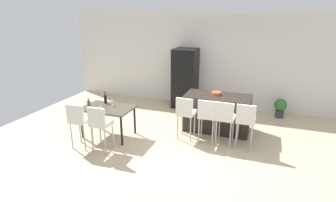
% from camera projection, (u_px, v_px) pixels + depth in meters
% --- Properties ---
extents(ground_plane, '(10.00, 10.00, 0.00)m').
position_uv_depth(ground_plane, '(192.00, 141.00, 6.51)').
color(ground_plane, '#C6B28E').
extents(back_wall, '(10.00, 0.12, 2.90)m').
position_uv_depth(back_wall, '(217.00, 61.00, 8.56)').
color(back_wall, silver).
rests_on(back_wall, ground_plane).
extents(kitchen_island, '(1.64, 0.82, 0.92)m').
position_uv_depth(kitchen_island, '(217.00, 113.00, 7.01)').
color(kitchen_island, black).
rests_on(kitchen_island, ground_plane).
extents(bar_chair_left, '(0.42, 0.42, 1.05)m').
position_uv_depth(bar_chair_left, '(186.00, 111.00, 6.43)').
color(bar_chair_left, silver).
rests_on(bar_chair_left, ground_plane).
extents(bar_chair_middle, '(0.41, 0.41, 1.05)m').
position_uv_depth(bar_chair_middle, '(207.00, 114.00, 6.26)').
color(bar_chair_middle, silver).
rests_on(bar_chair_middle, ground_plane).
extents(bar_chair_right, '(0.42, 0.42, 1.05)m').
position_uv_depth(bar_chair_right, '(225.00, 116.00, 6.13)').
color(bar_chair_right, silver).
rests_on(bar_chair_right, ground_plane).
extents(bar_chair_far, '(0.40, 0.40, 1.05)m').
position_uv_depth(bar_chair_far, '(246.00, 119.00, 5.99)').
color(bar_chair_far, silver).
rests_on(bar_chair_far, ground_plane).
extents(dining_table, '(1.19, 0.79, 0.74)m').
position_uv_depth(dining_table, '(108.00, 110.00, 6.60)').
color(dining_table, '#4C4238').
rests_on(dining_table, ground_plane).
extents(dining_chair_near, '(0.42, 0.42, 1.05)m').
position_uv_depth(dining_chair_near, '(79.00, 119.00, 5.99)').
color(dining_chair_near, silver).
rests_on(dining_chair_near, ground_plane).
extents(dining_chair_far, '(0.41, 0.41, 1.05)m').
position_uv_depth(dining_chair_far, '(100.00, 122.00, 5.82)').
color(dining_chair_far, silver).
rests_on(dining_chair_far, ground_plane).
extents(wine_bottle_corner, '(0.07, 0.07, 0.30)m').
position_uv_depth(wine_bottle_corner, '(105.00, 99.00, 6.84)').
color(wine_bottle_corner, black).
rests_on(wine_bottle_corner, dining_table).
extents(wine_bottle_end, '(0.07, 0.07, 0.27)m').
position_uv_depth(wine_bottle_end, '(89.00, 105.00, 6.42)').
color(wine_bottle_end, '#194723').
rests_on(wine_bottle_end, dining_table).
extents(wine_glass_left, '(0.07, 0.07, 0.17)m').
position_uv_depth(wine_glass_left, '(101.00, 107.00, 6.23)').
color(wine_glass_left, silver).
rests_on(wine_glass_left, dining_table).
extents(wine_glass_middle, '(0.07, 0.07, 0.17)m').
position_uv_depth(wine_glass_middle, '(112.00, 100.00, 6.67)').
color(wine_glass_middle, silver).
rests_on(wine_glass_middle, dining_table).
extents(refrigerator, '(0.72, 0.68, 1.84)m').
position_uv_depth(refrigerator, '(185.00, 78.00, 8.62)').
color(refrigerator, black).
rests_on(refrigerator, ground_plane).
extents(fruit_bowl, '(0.25, 0.25, 0.07)m').
position_uv_depth(fruit_bowl, '(216.00, 93.00, 6.94)').
color(fruit_bowl, '#C6512D').
rests_on(fruit_bowl, kitchen_island).
extents(potted_plant, '(0.35, 0.35, 0.55)m').
position_uv_depth(potted_plant, '(280.00, 107.00, 7.88)').
color(potted_plant, '#38383D').
rests_on(potted_plant, ground_plane).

